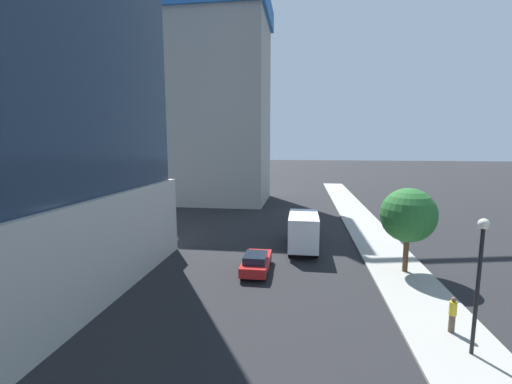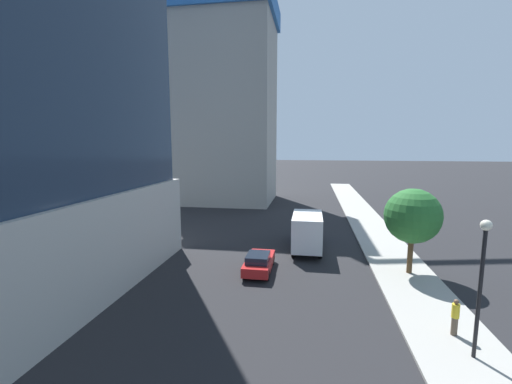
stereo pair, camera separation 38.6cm
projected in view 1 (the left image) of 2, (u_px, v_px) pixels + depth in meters
name	position (u px, v px, depth m)	size (l,w,h in m)	color
sidewalk	(430.00, 312.00, 18.02)	(4.14, 120.00, 0.15)	#9E9B93
construction_building	(216.00, 95.00, 52.00)	(25.40, 13.66, 37.81)	#9E9B93
street_lamp	(480.00, 267.00, 13.81)	(0.44, 0.44, 5.88)	black
street_tree	(408.00, 215.00, 23.13)	(3.74, 3.74, 5.90)	brown
car_red	(256.00, 262.00, 23.87)	(1.80, 4.41, 1.45)	red
box_truck	(303.00, 229.00, 28.88)	(2.41, 7.07, 3.24)	#1E4799
pedestrian_yellow_shirt	(452.00, 314.00, 15.88)	(0.34, 0.34, 1.74)	brown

